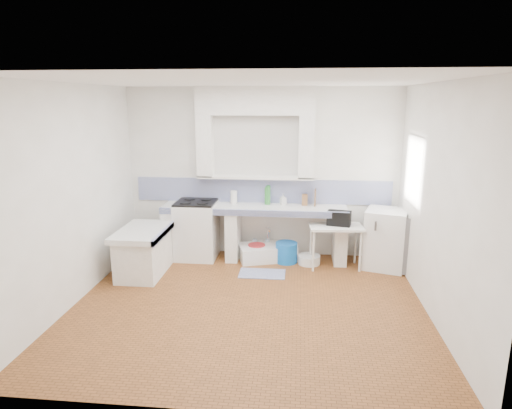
# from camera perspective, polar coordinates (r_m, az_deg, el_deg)

# --- Properties ---
(floor) EXTENTS (4.50, 4.50, 0.00)m
(floor) POSITION_cam_1_polar(r_m,az_deg,el_deg) (5.79, -1.01, -13.01)
(floor) COLOR brown
(floor) RESTS_ON ground
(ceiling) EXTENTS (4.50, 4.50, 0.00)m
(ceiling) POSITION_cam_1_polar(r_m,az_deg,el_deg) (5.18, -1.15, 15.90)
(ceiling) COLOR white
(ceiling) RESTS_ON ground
(wall_back) EXTENTS (4.50, 0.00, 4.50)m
(wall_back) POSITION_cam_1_polar(r_m,az_deg,el_deg) (7.26, 0.79, 4.15)
(wall_back) COLOR white
(wall_back) RESTS_ON ground
(wall_front) EXTENTS (4.50, 0.00, 4.50)m
(wall_front) POSITION_cam_1_polar(r_m,az_deg,el_deg) (3.41, -5.06, -6.89)
(wall_front) COLOR white
(wall_front) RESTS_ON ground
(wall_left) EXTENTS (0.00, 4.50, 4.50)m
(wall_left) POSITION_cam_1_polar(r_m,az_deg,el_deg) (6.00, -22.94, 1.06)
(wall_left) COLOR white
(wall_left) RESTS_ON ground
(wall_right) EXTENTS (0.00, 4.50, 4.50)m
(wall_right) POSITION_cam_1_polar(r_m,az_deg,el_deg) (5.52, 22.80, 0.06)
(wall_right) COLOR white
(wall_right) RESTS_ON ground
(alcove_mass) EXTENTS (1.90, 0.25, 0.45)m
(alcove_mass) POSITION_cam_1_polar(r_m,az_deg,el_deg) (7.05, -0.10, 13.46)
(alcove_mass) COLOR white
(alcove_mass) RESTS_ON ground
(window_frame) EXTENTS (0.35, 0.86, 1.06)m
(window_frame) POSITION_cam_1_polar(r_m,az_deg,el_deg) (6.66, 21.47, 4.10)
(window_frame) COLOR #382012
(window_frame) RESTS_ON ground
(lace_valance) EXTENTS (0.01, 0.84, 0.24)m
(lace_valance) POSITION_cam_1_polar(r_m,az_deg,el_deg) (6.58, 20.53, 7.41)
(lace_valance) COLOR white
(lace_valance) RESTS_ON ground
(counter_slab) EXTENTS (3.00, 0.60, 0.08)m
(counter_slab) POSITION_cam_1_polar(r_m,az_deg,el_deg) (7.09, -0.24, -0.54)
(counter_slab) COLOR white
(counter_slab) RESTS_ON ground
(counter_lip) EXTENTS (3.00, 0.04, 0.10)m
(counter_lip) POSITION_cam_1_polar(r_m,az_deg,el_deg) (6.82, -0.48, -1.12)
(counter_lip) COLOR navy
(counter_lip) RESTS_ON ground
(counter_pier_left) EXTENTS (0.20, 0.55, 0.82)m
(counter_pier_left) POSITION_cam_1_polar(r_m,az_deg,el_deg) (7.48, -10.99, -3.62)
(counter_pier_left) COLOR white
(counter_pier_left) RESTS_ON ground
(counter_pier_mid) EXTENTS (0.20, 0.55, 0.82)m
(counter_pier_mid) POSITION_cam_1_polar(r_m,az_deg,el_deg) (7.25, -2.99, -3.93)
(counter_pier_mid) COLOR white
(counter_pier_mid) RESTS_ON ground
(counter_pier_right) EXTENTS (0.20, 0.55, 0.82)m
(counter_pier_right) POSITION_cam_1_polar(r_m,az_deg,el_deg) (7.21, 10.93, -4.28)
(counter_pier_right) COLOR white
(counter_pier_right) RESTS_ON ground
(peninsula_top) EXTENTS (0.70, 1.10, 0.08)m
(peninsula_top) POSITION_cam_1_polar(r_m,az_deg,el_deg) (6.75, -14.63, -3.50)
(peninsula_top) COLOR white
(peninsula_top) RESTS_ON ground
(peninsula_base) EXTENTS (0.60, 1.00, 0.62)m
(peninsula_base) POSITION_cam_1_polar(r_m,az_deg,el_deg) (6.86, -14.46, -6.29)
(peninsula_base) COLOR white
(peninsula_base) RESTS_ON ground
(peninsula_lip) EXTENTS (0.04, 1.10, 0.10)m
(peninsula_lip) POSITION_cam_1_polar(r_m,az_deg,el_deg) (6.64, -11.96, -3.62)
(peninsula_lip) COLOR navy
(peninsula_lip) RESTS_ON ground
(backsplash) EXTENTS (4.27, 0.03, 0.40)m
(backsplash) POSITION_cam_1_polar(r_m,az_deg,el_deg) (7.30, 0.77, 1.81)
(backsplash) COLOR navy
(backsplash) RESTS_ON ground
(stove) EXTENTS (0.66, 0.64, 0.94)m
(stove) POSITION_cam_1_polar(r_m,az_deg,el_deg) (7.33, -7.77, -3.38)
(stove) COLOR white
(stove) RESTS_ON ground
(sink) EXTENTS (1.03, 0.75, 0.22)m
(sink) POSITION_cam_1_polar(r_m,az_deg,el_deg) (7.27, 1.49, -6.36)
(sink) COLOR white
(sink) RESTS_ON ground
(side_table) EXTENTS (0.86, 0.53, 0.04)m
(side_table) POSITION_cam_1_polar(r_m,az_deg,el_deg) (6.97, 10.33, -5.46)
(side_table) COLOR white
(side_table) RESTS_ON ground
(fridge) EXTENTS (0.75, 0.75, 0.93)m
(fridge) POSITION_cam_1_polar(r_m,az_deg,el_deg) (7.13, 16.58, -4.34)
(fridge) COLOR white
(fridge) RESTS_ON ground
(bucket_red) EXTENTS (0.30, 0.30, 0.26)m
(bucket_red) POSITION_cam_1_polar(r_m,az_deg,el_deg) (7.24, 0.08, -6.27)
(bucket_red) COLOR red
(bucket_red) RESTS_ON ground
(bucket_orange) EXTENTS (0.32, 0.32, 0.24)m
(bucket_orange) POSITION_cam_1_polar(r_m,az_deg,el_deg) (7.22, 1.30, -6.45)
(bucket_orange) COLOR #E1500F
(bucket_orange) RESTS_ON ground
(bucket_blue) EXTENTS (0.40, 0.40, 0.33)m
(bucket_blue) POSITION_cam_1_polar(r_m,az_deg,el_deg) (7.15, 4.01, -6.28)
(bucket_blue) COLOR blue
(bucket_blue) RESTS_ON ground
(basin_white) EXTENTS (0.40, 0.40, 0.14)m
(basin_white) POSITION_cam_1_polar(r_m,az_deg,el_deg) (7.15, 6.97, -7.18)
(basin_white) COLOR white
(basin_white) RESTS_ON ground
(water_bottle_a) EXTENTS (0.09, 0.09, 0.29)m
(water_bottle_a) POSITION_cam_1_polar(r_m,az_deg,el_deg) (7.44, -0.17, -5.61)
(water_bottle_a) COLOR silver
(water_bottle_a) RESTS_ON ground
(water_bottle_b) EXTENTS (0.08, 0.08, 0.30)m
(water_bottle_b) POSITION_cam_1_polar(r_m,az_deg,el_deg) (7.42, 1.50, -5.64)
(water_bottle_b) COLOR silver
(water_bottle_b) RESTS_ON ground
(black_bag) EXTENTS (0.39, 0.28, 0.22)m
(black_bag) POSITION_cam_1_polar(r_m,az_deg,el_deg) (6.88, 10.84, -1.78)
(black_bag) COLOR black
(black_bag) RESTS_ON side_table
(green_bottle_a) EXTENTS (0.07, 0.07, 0.29)m
(green_bottle_a) POSITION_cam_1_polar(r_m,az_deg,el_deg) (7.18, 1.38, 1.13)
(green_bottle_a) COLOR #2D7D33
(green_bottle_a) RESTS_ON counter_slab
(green_bottle_b) EXTENTS (0.08, 0.08, 0.32)m
(green_bottle_b) POSITION_cam_1_polar(r_m,az_deg,el_deg) (7.17, 1.61, 1.25)
(green_bottle_b) COLOR #2D7D33
(green_bottle_b) RESTS_ON counter_slab
(knife_block) EXTENTS (0.09, 0.07, 0.18)m
(knife_block) POSITION_cam_1_polar(r_m,az_deg,el_deg) (7.17, 6.40, 0.62)
(knife_block) COLOR olive
(knife_block) RESTS_ON counter_slab
(cutting_board) EXTENTS (0.03, 0.20, 0.27)m
(cutting_board) POSITION_cam_1_polar(r_m,az_deg,el_deg) (7.16, 7.76, 0.90)
(cutting_board) COLOR olive
(cutting_board) RESTS_ON counter_slab
(paper_towel) EXTENTS (0.14, 0.14, 0.22)m
(paper_towel) POSITION_cam_1_polar(r_m,az_deg,el_deg) (7.24, -2.93, 0.95)
(paper_towel) COLOR white
(paper_towel) RESTS_ON counter_slab
(soap_bottle) EXTENTS (0.12, 0.12, 0.19)m
(soap_bottle) POSITION_cam_1_polar(r_m,az_deg,el_deg) (7.17, 3.58, 0.72)
(soap_bottle) COLOR white
(soap_bottle) RESTS_ON counter_slab
(rug) EXTENTS (0.70, 0.40, 0.01)m
(rug) POSITION_cam_1_polar(r_m,az_deg,el_deg) (6.71, 0.82, -9.06)
(rug) COLOR navy
(rug) RESTS_ON ground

